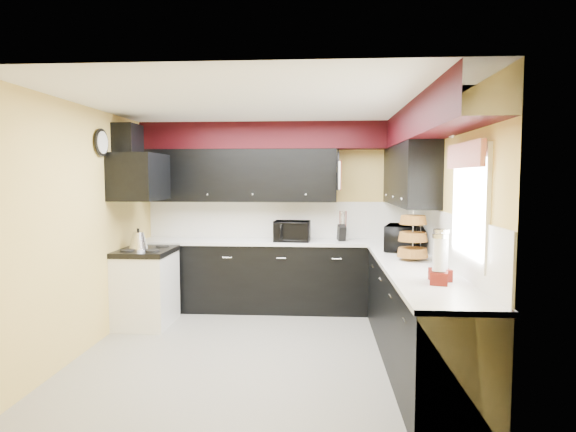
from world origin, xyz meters
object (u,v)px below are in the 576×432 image
object	(u,v)px
utensil_crock	(343,234)
toaster_oven	(292,231)
microwave	(403,238)
kettle	(138,240)
knife_block	(342,233)

from	to	relation	value
utensil_crock	toaster_oven	bearing A→B (deg)	-168.28
microwave	kettle	world-z (taller)	microwave
toaster_oven	utensil_crock	size ratio (longest dim) A/B	2.84
knife_block	kettle	distance (m)	2.56
toaster_oven	microwave	xyz separation A→B (m)	(1.31, -0.71, 0.01)
microwave	utensil_crock	world-z (taller)	microwave
microwave	kettle	xyz separation A→B (m)	(-3.12, 0.04, -0.07)
utensil_crock	kettle	distance (m)	2.60
toaster_oven	knife_block	xyz separation A→B (m)	(0.65, 0.06, -0.03)
microwave	knife_block	distance (m)	1.02
toaster_oven	utensil_crock	distance (m)	0.69
toaster_oven	knife_block	world-z (taller)	toaster_oven
utensil_crock	knife_block	world-z (taller)	knife_block
microwave	utensil_crock	bearing A→B (deg)	52.63
kettle	microwave	bearing A→B (deg)	-0.79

